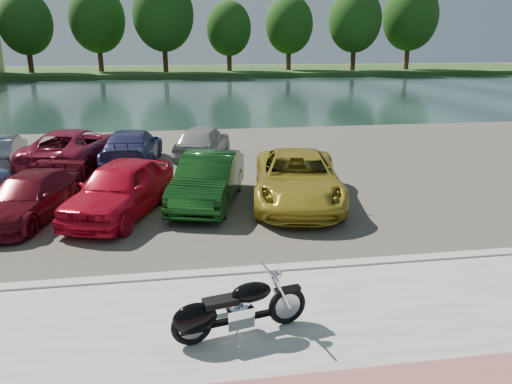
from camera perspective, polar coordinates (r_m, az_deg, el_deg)
ground at (r=9.02m, az=4.69°, el=-14.74°), size 200.00×200.00×0.00m
promenade at (r=8.19m, az=6.43°, el=-18.02°), size 60.00×6.00×0.10m
kerb at (r=10.70m, az=2.15°, el=-8.90°), size 60.00×0.30×0.14m
parking_lot at (r=19.13m, az=-3.09°, el=2.62°), size 60.00×18.00×0.04m
river at (r=47.72m, az=-6.90°, el=11.07°), size 120.00×40.00×0.00m
far_bank at (r=79.59m, az=-7.95°, el=13.52°), size 120.00×24.00×0.60m
far_trees at (r=73.56m, az=-4.47°, el=18.97°), size 70.25×10.68×12.52m
motorcycle at (r=8.25m, az=-3.18°, el=-13.42°), size 2.30×0.89×1.05m
car_3 at (r=14.90m, az=-24.57°, el=-0.57°), size 2.71×4.48×1.22m
car_4 at (r=14.31m, az=-15.27°, el=0.39°), size 3.27×4.86×1.54m
car_5 at (r=14.90m, az=-5.50°, el=1.44°), size 2.69×4.74×1.48m
car_6 at (r=14.93m, az=4.76°, el=1.56°), size 3.45×5.80×1.51m
car_9 at (r=21.23m, az=-27.24°, el=4.08°), size 1.84×4.17×1.33m
car_10 at (r=20.52m, az=-20.21°, el=4.77°), size 3.44×5.75×1.50m
car_11 at (r=20.09m, az=-14.00°, el=4.96°), size 2.36×5.03×1.42m
car_12 at (r=20.78m, az=-6.12°, el=5.76°), size 2.85×4.51×1.43m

